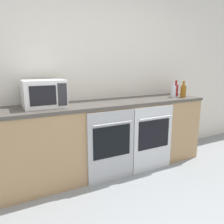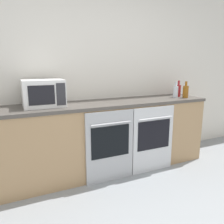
# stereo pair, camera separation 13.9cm
# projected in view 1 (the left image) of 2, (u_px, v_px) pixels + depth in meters

# --- Properties ---
(wall_back) EXTENTS (10.00, 0.06, 2.60)m
(wall_back) POSITION_uv_depth(u_px,v_px,m) (92.00, 73.00, 3.01)
(wall_back) COLOR silver
(wall_back) RESTS_ON ground_plane
(counter_back) EXTENTS (2.99, 0.61, 0.94)m
(counter_back) POSITION_uv_depth(u_px,v_px,m) (102.00, 137.00, 2.90)
(counter_back) COLOR tan
(counter_back) RESTS_ON ground_plane
(oven_left) EXTENTS (0.61, 0.06, 0.88)m
(oven_left) POSITION_uv_depth(u_px,v_px,m) (112.00, 146.00, 2.63)
(oven_left) COLOR #A8AAAF
(oven_left) RESTS_ON ground_plane
(oven_right) EXTENTS (0.61, 0.06, 0.88)m
(oven_right) POSITION_uv_depth(u_px,v_px,m) (153.00, 138.00, 2.91)
(oven_right) COLOR silver
(oven_right) RESTS_ON ground_plane
(microwave) EXTENTS (0.46, 0.37, 0.31)m
(microwave) POSITION_uv_depth(u_px,v_px,m) (44.00, 94.00, 2.48)
(microwave) COLOR silver
(microwave) RESTS_ON counter_back
(bottle_amber) EXTENTS (0.08, 0.08, 0.24)m
(bottle_amber) POSITION_uv_depth(u_px,v_px,m) (183.00, 91.00, 3.25)
(bottle_amber) COLOR #8C5114
(bottle_amber) RESTS_ON counter_back
(bottle_clear) EXTENTS (0.07, 0.07, 0.23)m
(bottle_clear) POSITION_uv_depth(u_px,v_px,m) (173.00, 91.00, 3.26)
(bottle_clear) COLOR silver
(bottle_clear) RESTS_ON counter_back
(bottle_red) EXTENTS (0.07, 0.07, 0.24)m
(bottle_red) POSITION_uv_depth(u_px,v_px,m) (176.00, 90.00, 3.36)
(bottle_red) COLOR maroon
(bottle_red) RESTS_ON counter_back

